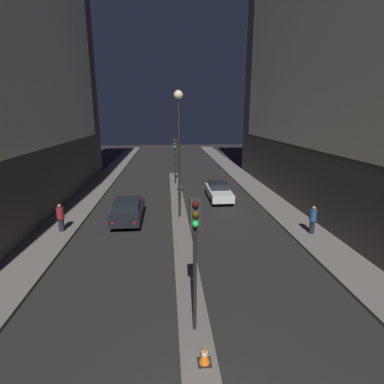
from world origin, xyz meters
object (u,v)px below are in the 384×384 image
at_px(traffic_light_near, 195,236).
at_px(car_left_lane, 128,210).
at_px(car_right_lane, 219,191).
at_px(pedestrian_on_right_sidewalk, 313,219).
at_px(traffic_cone_near, 204,354).
at_px(street_lamp, 179,128).
at_px(pedestrian_on_left_sidewalk, 61,217).
at_px(traffic_light_mid, 175,151).

height_order(traffic_light_near, car_left_lane, traffic_light_near).
bearing_deg(car_right_lane, pedestrian_on_right_sidewalk, -62.77).
height_order(traffic_light_near, traffic_cone_near, traffic_light_near).
relative_size(street_lamp, car_left_lane, 1.81).
bearing_deg(street_lamp, traffic_light_near, -90.00).
distance_m(traffic_cone_near, car_left_lane, 12.79).
xyz_separation_m(traffic_cone_near, car_right_lane, (3.30, 16.91, 0.34)).
relative_size(traffic_light_near, pedestrian_on_left_sidewalk, 2.67).
bearing_deg(traffic_light_near, traffic_light_mid, 90.00).
relative_size(car_right_lane, pedestrian_on_left_sidewalk, 2.72).
xyz_separation_m(traffic_light_near, pedestrian_on_right_sidewalk, (7.59, 7.46, -2.38)).
distance_m(traffic_cone_near, pedestrian_on_right_sidewalk, 11.58).
bearing_deg(street_lamp, pedestrian_on_right_sidewalk, -26.32).
bearing_deg(street_lamp, car_right_lane, 51.31).
bearing_deg(traffic_light_near, pedestrian_on_right_sidewalk, 44.50).
xyz_separation_m(street_lamp, car_left_lane, (-3.45, -0.34, -5.29)).
distance_m(street_lamp, pedestrian_on_left_sidewalk, 9.02).
bearing_deg(car_right_lane, traffic_light_near, -102.52).
height_order(street_lamp, car_left_lane, street_lamp).
bearing_deg(traffic_light_mid, car_left_lane, -108.63).
distance_m(traffic_light_near, street_lamp, 11.53).
relative_size(traffic_light_near, traffic_cone_near, 7.74).
bearing_deg(car_right_lane, pedestrian_on_left_sidewalk, -148.69).
height_order(street_lamp, traffic_cone_near, street_lamp).
xyz_separation_m(traffic_light_mid, street_lamp, (0.00, -9.88, 2.67)).
distance_m(traffic_light_near, car_left_lane, 11.71).
bearing_deg(traffic_light_near, car_right_lane, 77.48).
height_order(traffic_light_mid, pedestrian_on_right_sidewalk, traffic_light_mid).
distance_m(traffic_light_mid, traffic_cone_near, 22.69).
height_order(car_left_lane, pedestrian_on_left_sidewalk, pedestrian_on_left_sidewalk).
bearing_deg(car_left_lane, pedestrian_on_left_sidewalk, -154.04).
xyz_separation_m(car_right_lane, pedestrian_on_right_sidewalk, (4.15, -8.06, 0.29)).
distance_m(traffic_light_mid, pedestrian_on_right_sidewalk, 15.79).
bearing_deg(pedestrian_on_right_sidewalk, car_left_lane, 162.81).
height_order(car_left_lane, pedestrian_on_right_sidewalk, pedestrian_on_right_sidewalk).
relative_size(car_left_lane, pedestrian_on_right_sidewalk, 2.73).
bearing_deg(traffic_light_mid, traffic_light_near, -90.00).
height_order(traffic_light_mid, car_left_lane, traffic_light_mid).
relative_size(traffic_cone_near, pedestrian_on_right_sidewalk, 0.35).
distance_m(car_left_lane, pedestrian_on_right_sidewalk, 11.56).
height_order(traffic_light_mid, car_right_lane, traffic_light_mid).
distance_m(traffic_cone_near, pedestrian_on_left_sidewalk, 12.77).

